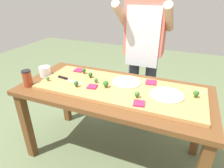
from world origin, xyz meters
The scene contains 24 objects.
ground_plane centered at (0.00, 0.00, 0.00)m, with size 8.00×8.00×0.00m, color #60704C.
prep_table centered at (0.00, 0.00, 0.65)m, with size 1.64×0.76×0.76m.
cutting_board centered at (0.05, 0.00, 0.77)m, with size 1.40×0.53×0.03m, color tan.
chefs_knife centered at (-0.45, -0.04, 0.79)m, with size 0.28×0.06×0.02m.
pizza_whole_cheese_artichoke centered at (0.08, 0.11, 0.79)m, with size 0.26×0.26×0.02m.
pizza_whole_white_garlic centered at (0.44, 0.01, 0.79)m, with size 0.26×0.26×0.02m.
pizza_slice_near_right centered at (0.28, 0.18, 0.79)m, with size 0.09×0.09×0.01m, color #9E234C.
pizza_slice_far_left centered at (0.28, -0.20, 0.79)m, with size 0.08×0.08×0.01m, color #9E234C.
pizza_slice_far_right centered at (-0.45, 0.19, 0.79)m, with size 0.09×0.09×0.01m, color #9E234C.
pizza_slice_center centered at (-0.16, -0.09, 0.79)m, with size 0.08×0.08×0.01m, color #9E234C.
broccoli_floret_front_mid centered at (-0.26, 0.08, 0.82)m, with size 0.04×0.04×0.05m.
broccoli_floret_front_right centered at (-0.05, -0.05, 0.82)m, with size 0.05×0.05×0.06m.
broccoli_floret_back_mid centered at (0.24, -0.11, 0.82)m, with size 0.04×0.04×0.05m.
broccoli_floret_center_left centered at (0.65, 0.06, 0.82)m, with size 0.04×0.04×0.06m.
broccoli_floret_center_right centered at (-0.37, 0.14, 0.82)m, with size 0.04×0.04×0.05m.
broccoli_floret_back_left centered at (-0.17, 0.00, 0.81)m, with size 0.03×0.03×0.05m.
broccoli_floret_front_left centered at (-0.59, -0.13, 0.81)m, with size 0.03×0.03×0.04m.
broccoli_floret_back_right centered at (-0.29, -0.13, 0.82)m, with size 0.04×0.04×0.05m.
cheese_crumble_a centered at (0.71, 0.14, 0.79)m, with size 0.01×0.01×0.01m, color silver.
cheese_crumble_b centered at (0.23, 0.05, 0.79)m, with size 0.01×0.01×0.01m, color silver.
cheese_crumble_c centered at (0.67, 0.14, 0.80)m, with size 0.02×0.02×0.02m, color silver.
flour_cup centered at (-0.72, 0.00, 0.80)m, with size 0.11×0.11×0.10m.
sauce_jar centered at (-0.71, -0.23, 0.83)m, with size 0.08×0.08×0.15m.
cook_center centered at (0.10, 0.63, 1.00)m, with size 0.54×0.39×1.67m.
Camera 1 is at (0.54, -1.36, 1.54)m, focal length 30.79 mm.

